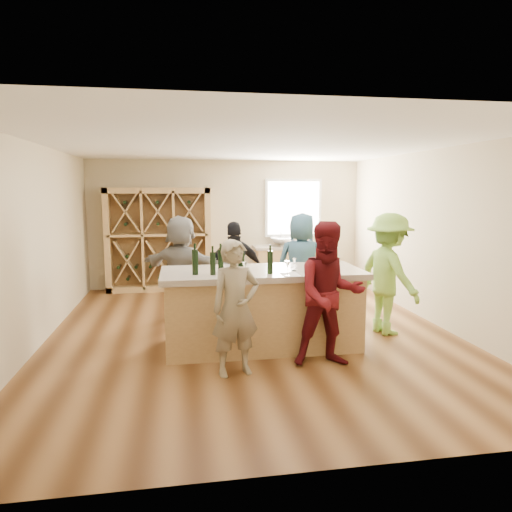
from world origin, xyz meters
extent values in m
cube|color=brown|center=(0.00, 0.00, -0.05)|extent=(6.00, 7.00, 0.10)
cube|color=white|center=(0.00, 0.00, 2.85)|extent=(6.00, 7.00, 0.10)
cube|color=#C6B48F|center=(0.00, 3.55, 1.40)|extent=(6.00, 0.10, 2.80)
cube|color=#C6B48F|center=(0.00, -3.55, 1.40)|extent=(6.00, 0.10, 2.80)
cube|color=#C6B48F|center=(-3.05, 0.00, 1.40)|extent=(0.10, 7.00, 2.80)
cube|color=#C6B48F|center=(3.05, 0.00, 1.40)|extent=(0.10, 7.00, 2.80)
cube|color=white|center=(1.50, 3.47, 1.75)|extent=(1.30, 0.06, 1.30)
cube|color=white|center=(1.50, 3.44, 1.75)|extent=(1.18, 0.01, 1.18)
cube|color=tan|center=(-1.50, 3.27, 1.10)|extent=(2.20, 0.45, 2.20)
cube|color=tan|center=(1.40, 3.20, 0.43)|extent=(1.60, 0.58, 0.86)
cube|color=#AA9B8A|center=(1.40, 3.20, 0.89)|extent=(1.70, 0.62, 0.06)
imported|color=silver|center=(1.20, 3.20, 1.01)|extent=(0.54, 0.54, 0.19)
cylinder|color=silver|center=(1.20, 3.38, 1.07)|extent=(0.02, 0.02, 0.30)
cube|color=tan|center=(0.05, -0.63, 0.50)|extent=(2.60, 1.00, 1.00)
cube|color=#AA9B8A|center=(0.05, -0.63, 1.04)|extent=(2.72, 1.12, 0.08)
cylinder|color=black|center=(-0.86, -0.83, 1.24)|extent=(0.11, 0.11, 0.32)
cylinder|color=black|center=(-0.64, -0.88, 1.23)|extent=(0.09, 0.09, 0.29)
cylinder|color=black|center=(-0.53, -0.75, 1.23)|extent=(0.10, 0.10, 0.30)
cylinder|color=black|center=(-0.33, -0.88, 1.23)|extent=(0.09, 0.09, 0.30)
cylinder|color=black|center=(-0.26, -0.79, 1.23)|extent=(0.09, 0.09, 0.29)
cone|color=white|center=(-0.25, -1.06, 1.17)|extent=(0.09, 0.09, 0.18)
cone|color=white|center=(0.29, -1.10, 1.18)|extent=(0.09, 0.09, 0.19)
cone|color=white|center=(0.81, -1.12, 1.17)|extent=(0.09, 0.09, 0.18)
cone|color=white|center=(0.46, -0.77, 1.16)|extent=(0.07, 0.07, 0.17)
cone|color=white|center=(1.03, -0.88, 1.16)|extent=(0.08, 0.08, 0.17)
cube|color=white|center=(-0.30, -0.99, 1.08)|extent=(0.34, 0.39, 0.00)
cube|color=white|center=(0.34, -1.04, 1.08)|extent=(0.23, 0.31, 0.00)
cube|color=white|center=(0.88, -0.99, 1.08)|extent=(0.21, 0.29, 0.00)
imported|color=gray|center=(-0.43, -1.52, 0.80)|extent=(0.66, 0.55, 1.60)
imported|color=#590F14|center=(0.74, -1.42, 0.89)|extent=(0.89, 0.52, 1.79)
imported|color=#8CC64C|center=(2.02, -0.33, 0.91)|extent=(0.83, 1.28, 1.82)
imported|color=black|center=(-0.15, 0.79, 0.82)|extent=(0.98, 0.54, 1.64)
imported|color=#335972|center=(0.99, 0.81, 0.89)|extent=(0.97, 0.75, 1.78)
imported|color=slate|center=(-1.03, 0.91, 0.87)|extent=(1.69, 1.33, 1.75)
cylinder|color=black|center=(0.10, -0.93, 1.23)|extent=(0.07, 0.07, 0.30)
camera|label=1|loc=(-1.03, -6.63, 2.16)|focal=32.00mm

